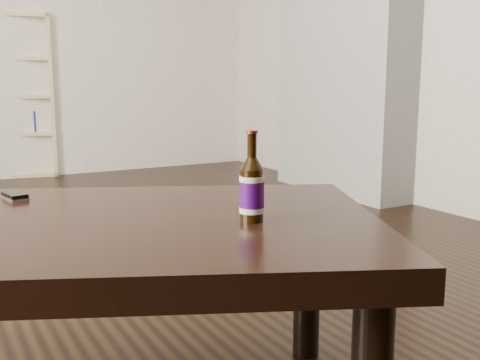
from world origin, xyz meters
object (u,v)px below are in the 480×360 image
bookshelf (8,93)px  phone (15,196)px  beer_bottle (252,190)px  coffee_table (83,248)px

bookshelf → phone: (-0.46, -3.66, -0.20)m
beer_bottle → phone: size_ratio=2.10×
bookshelf → beer_bottle: 4.18m
phone → beer_bottle: bearing=-62.4°
beer_bottle → phone: 0.67m
bookshelf → phone: 3.69m
beer_bottle → phone: (-0.42, 0.52, -0.06)m
phone → bookshelf: bearing=71.1°
bookshelf → coffee_table: (-0.36, -3.97, -0.28)m
coffee_table → phone: bearing=107.2°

